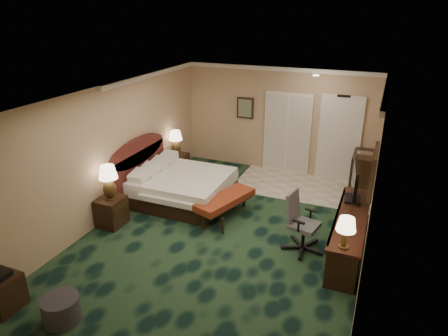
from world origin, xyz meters
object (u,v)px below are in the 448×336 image
at_px(side_table, 1,293).
at_px(tv, 355,183).
at_px(bed, 184,188).
at_px(minibar, 362,173).
at_px(ottoman, 61,309).
at_px(lamp_near, 109,182).
at_px(bed_bench, 225,207).
at_px(nightstand_near, 111,212).
at_px(desk, 349,234).
at_px(nightstand_far, 178,164).
at_px(desk_chair, 304,223).
at_px(lamp_far, 176,143).

height_order(side_table, tv, tv).
bearing_deg(side_table, bed, 78.94).
bearing_deg(minibar, ottoman, -120.15).
height_order(lamp_near, bed_bench, lamp_near).
height_order(nightstand_near, bed_bench, nightstand_near).
relative_size(side_table, desk, 0.22).
bearing_deg(lamp_near, tv, 18.61).
bearing_deg(ottoman, nightstand_far, 100.83).
distance_m(bed, desk, 3.71).
xyz_separation_m(desk_chair, minibar, (0.74, 2.95, -0.07)).
xyz_separation_m(side_table, tv, (4.39, 4.06, 0.79)).
relative_size(bed, nightstand_far, 3.58).
distance_m(bed_bench, desk, 2.51).
xyz_separation_m(ottoman, tv, (3.43, 3.93, 0.87)).
height_order(lamp_near, tv, tv).
bearing_deg(nightstand_near, bed_bench, 29.78).
xyz_separation_m(ottoman, desk_chair, (2.73, 3.02, 0.35)).
bearing_deg(tv, lamp_near, -168.56).
height_order(ottoman, desk_chair, desk_chair).
bearing_deg(tv, side_table, -144.37).
distance_m(bed_bench, minibar, 3.45).
bearing_deg(desk, ottoman, -136.73).
bearing_deg(bed_bench, ottoman, -87.19).
distance_m(bed, desk_chair, 3.05).
bearing_deg(ottoman, tv, 48.94).
relative_size(ottoman, side_table, 0.99).
distance_m(nightstand_near, desk, 4.54).
xyz_separation_m(nightstand_near, desk_chair, (3.71, 0.58, 0.25)).
relative_size(nightstand_near, desk_chair, 0.54).
distance_m(lamp_near, tv, 4.64).
height_order(bed_bench, tv, tv).
bearing_deg(nightstand_near, nightstand_far, 90.34).
distance_m(lamp_far, ottoman, 5.36).
bearing_deg(minibar, nightstand_near, -141.54).
bearing_deg(desk_chair, side_table, -127.14).
distance_m(lamp_near, desk, 4.57).
height_order(lamp_near, desk, lamp_near).
xyz_separation_m(lamp_far, tv, (4.46, -1.29, 0.20)).
distance_m(nightstand_far, lamp_far, 0.59).
distance_m(ottoman, desk_chair, 4.08).
distance_m(bed, bed_bench, 1.22).
bearing_deg(lamp_far, nightstand_far, 13.07).
xyz_separation_m(lamp_near, lamp_far, (-0.06, 2.77, -0.07)).
bearing_deg(lamp_far, ottoman, -78.77).
relative_size(lamp_near, side_table, 1.31).
bearing_deg(side_table, tv, 42.80).
height_order(bed_bench, desk_chair, desk_chair).
distance_m(desk, tv, 0.96).
bearing_deg(bed_bench, minibar, 62.58).
xyz_separation_m(desk, desk_chair, (-0.75, -0.26, 0.19)).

